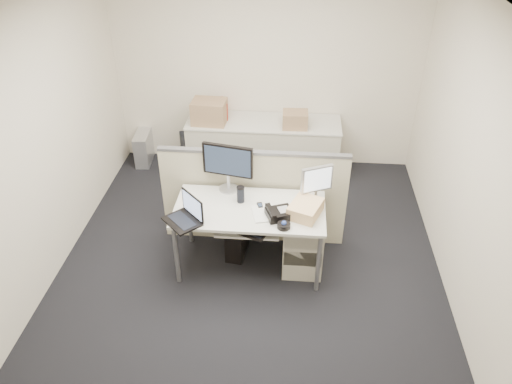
# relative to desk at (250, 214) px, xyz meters

# --- Properties ---
(floor) EXTENTS (4.00, 4.50, 0.01)m
(floor) POSITION_rel_desk_xyz_m (0.00, 0.00, -0.67)
(floor) COLOR black
(floor) RESTS_ON ground
(ceiling) EXTENTS (4.00, 4.50, 0.01)m
(ceiling) POSITION_rel_desk_xyz_m (0.00, 0.00, 2.04)
(ceiling) COLOR white
(ceiling) RESTS_ON ground
(wall_back) EXTENTS (4.00, 0.02, 2.70)m
(wall_back) POSITION_rel_desk_xyz_m (0.00, 2.25, 0.69)
(wall_back) COLOR beige
(wall_back) RESTS_ON ground
(wall_front) EXTENTS (4.00, 0.02, 2.70)m
(wall_front) POSITION_rel_desk_xyz_m (0.00, -2.25, 0.69)
(wall_front) COLOR beige
(wall_front) RESTS_ON ground
(wall_left) EXTENTS (0.02, 4.50, 2.70)m
(wall_left) POSITION_rel_desk_xyz_m (-2.00, 0.00, 0.69)
(wall_left) COLOR beige
(wall_left) RESTS_ON ground
(wall_right) EXTENTS (0.02, 4.50, 2.70)m
(wall_right) POSITION_rel_desk_xyz_m (2.00, 0.00, 0.69)
(wall_right) COLOR beige
(wall_right) RESTS_ON ground
(desk) EXTENTS (1.50, 0.75, 0.73)m
(desk) POSITION_rel_desk_xyz_m (0.00, 0.00, 0.00)
(desk) COLOR #B0AFA4
(desk) RESTS_ON floor
(keyboard_tray) EXTENTS (0.62, 0.32, 0.02)m
(keyboard_tray) POSITION_rel_desk_xyz_m (0.00, -0.18, -0.04)
(keyboard_tray) COLOR #B0AFA4
(keyboard_tray) RESTS_ON desk
(drawer_pedestal) EXTENTS (0.40, 0.55, 0.65)m
(drawer_pedestal) POSITION_rel_desk_xyz_m (0.55, 0.05, -0.34)
(drawer_pedestal) COLOR beige
(drawer_pedestal) RESTS_ON floor
(cubicle_partition) EXTENTS (2.00, 0.06, 1.10)m
(cubicle_partition) POSITION_rel_desk_xyz_m (0.00, 0.45, -0.11)
(cubicle_partition) COLOR #B9AF93
(cubicle_partition) RESTS_ON floor
(back_counter) EXTENTS (2.00, 0.60, 0.72)m
(back_counter) POSITION_rel_desk_xyz_m (0.00, 1.93, -0.30)
(back_counter) COLOR beige
(back_counter) RESTS_ON floor
(monitor_main) EXTENTS (0.55, 0.30, 0.52)m
(monitor_main) POSITION_rel_desk_xyz_m (-0.25, 0.32, 0.33)
(monitor_main) COLOR black
(monitor_main) RESTS_ON desk
(monitor_small) EXTENTS (0.36, 0.28, 0.40)m
(monitor_small) POSITION_rel_desk_xyz_m (0.65, 0.18, 0.27)
(monitor_small) COLOR #B7B7BC
(monitor_small) RESTS_ON desk
(laptop) EXTENTS (0.43, 0.43, 0.26)m
(laptop) POSITION_rel_desk_xyz_m (-0.62, -0.28, 0.20)
(laptop) COLOR black
(laptop) RESTS_ON desk
(trackball) EXTENTS (0.16, 0.16, 0.05)m
(trackball) POSITION_rel_desk_xyz_m (0.35, -0.28, 0.09)
(trackball) COLOR black
(trackball) RESTS_ON desk
(desk_phone) EXTENTS (0.30, 0.27, 0.08)m
(desk_phone) POSITION_rel_desk_xyz_m (0.30, -0.12, 0.10)
(desk_phone) COLOR black
(desk_phone) RESTS_ON desk
(paper_stack) EXTENTS (0.28, 0.32, 0.01)m
(paper_stack) POSITION_rel_desk_xyz_m (0.15, -0.08, 0.07)
(paper_stack) COLOR silver
(paper_stack) RESTS_ON desk
(sticky_pad) EXTENTS (0.10, 0.10, 0.01)m
(sticky_pad) POSITION_rel_desk_xyz_m (0.18, 0.00, 0.07)
(sticky_pad) COLOR yellow
(sticky_pad) RESTS_ON desk
(travel_mug) EXTENTS (0.09, 0.09, 0.16)m
(travel_mug) POSITION_rel_desk_xyz_m (-0.10, 0.11, 0.15)
(travel_mug) COLOR black
(travel_mug) RESTS_ON desk
(banana) EXTENTS (0.19, 0.13, 0.04)m
(banana) POSITION_rel_desk_xyz_m (0.28, -0.15, 0.09)
(banana) COLOR #F7BD4A
(banana) RESTS_ON desk
(cellphone) EXTENTS (0.07, 0.11, 0.01)m
(cellphone) POSITION_rel_desk_xyz_m (0.10, 0.05, 0.07)
(cellphone) COLOR black
(cellphone) RESTS_ON desk
(manila_folders) EXTENTS (0.38, 0.42, 0.13)m
(manila_folders) POSITION_rel_desk_xyz_m (0.55, -0.05, 0.13)
(manila_folders) COLOR #E2B581
(manila_folders) RESTS_ON desk
(keyboard) EXTENTS (0.53, 0.36, 0.03)m
(keyboard) POSITION_rel_desk_xyz_m (-0.05, -0.22, -0.02)
(keyboard) COLOR black
(keyboard) RESTS_ON keyboard_tray
(pc_tower_desk) EXTENTS (0.24, 0.47, 0.42)m
(pc_tower_desk) POSITION_rel_desk_xyz_m (-0.15, 0.20, -0.46)
(pc_tower_desk) COLOR black
(pc_tower_desk) RESTS_ON floor
(pc_tower_spare_dark) EXTENTS (0.33, 0.47, 0.41)m
(pc_tower_spare_dark) POSITION_rel_desk_xyz_m (-1.05, 2.03, -0.46)
(pc_tower_spare_dark) COLOR black
(pc_tower_spare_dark) RESTS_ON floor
(pc_tower_spare_silver) EXTENTS (0.22, 0.48, 0.44)m
(pc_tower_spare_silver) POSITION_rel_desk_xyz_m (-1.70, 2.03, -0.45)
(pc_tower_spare_silver) COLOR #B7B7BC
(pc_tower_spare_silver) RESTS_ON floor
(cardboard_box_left) EXTENTS (0.45, 0.35, 0.32)m
(cardboard_box_left) POSITION_rel_desk_xyz_m (-0.70, 1.85, 0.22)
(cardboard_box_left) COLOR #A48457
(cardboard_box_left) RESTS_ON back_counter
(cardboard_box_right) EXTENTS (0.33, 0.26, 0.23)m
(cardboard_box_right) POSITION_rel_desk_xyz_m (0.41, 1.81, 0.17)
(cardboard_box_right) COLOR #A48457
(cardboard_box_right) RESTS_ON back_counter
(red_binder) EXTENTS (0.16, 0.28, 0.26)m
(red_binder) POSITION_rel_desk_xyz_m (-0.55, 2.03, 0.18)
(red_binder) COLOR maroon
(red_binder) RESTS_ON back_counter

